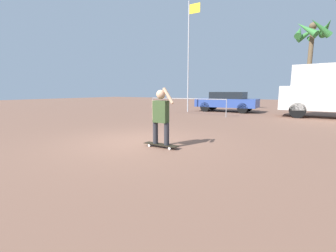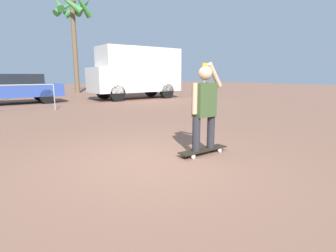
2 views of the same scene
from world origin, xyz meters
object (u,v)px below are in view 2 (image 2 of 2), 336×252
skateboard (203,150)px  camper_van (137,71)px  palm_tree_near_van (73,14)px  parked_car_blue (13,88)px  person_skateboarder (204,103)px  street_sign (205,75)px

skateboard → camper_van: 11.92m
camper_van → palm_tree_near_van: palm_tree_near_van is taller
skateboard → camper_van: (4.85, 10.78, 1.58)m
camper_van → parked_car_blue: (-6.51, 0.98, -0.85)m
camper_van → skateboard: bearing=-114.2°
person_skateboarder → street_sign: (9.17, 9.41, 0.49)m
skateboard → parked_car_blue: 11.89m
person_skateboarder → street_sign: street_sign is taller
palm_tree_near_van → street_sign: (5.67, -8.63, -4.56)m
parked_car_blue → palm_tree_near_van: bearing=50.6°
parked_car_blue → street_sign: 11.10m
skateboard → palm_tree_near_van: size_ratio=0.14×
person_skateboarder → parked_car_blue: bearing=98.0°
parked_car_blue → palm_tree_near_van: (5.16, 6.28, 5.18)m
skateboard → person_skateboarder: 0.86m
person_skateboarder → camper_van: (4.85, 10.78, 0.71)m
camper_van → parked_car_blue: 6.63m
person_skateboarder → camper_van: 11.84m
street_sign → palm_tree_near_van: bearing=123.3°
palm_tree_near_van → street_sign: bearing=-56.7°
person_skateboarder → camper_van: camper_van is taller
palm_tree_near_van → skateboard: bearing=-101.0°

